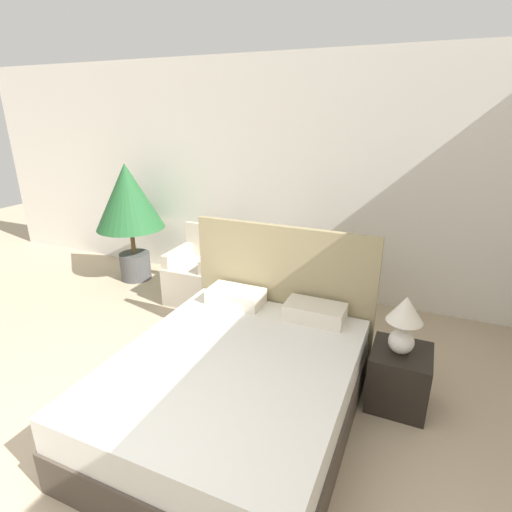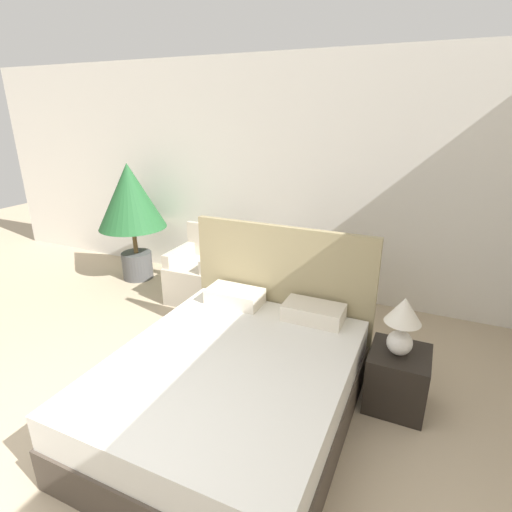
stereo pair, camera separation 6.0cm
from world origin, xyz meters
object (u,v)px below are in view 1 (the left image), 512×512
at_px(armchair_near_window_left, 198,277).
at_px(bed, 237,383).
at_px(armchair_near_window_right, 276,291).
at_px(table_lamp, 404,320).
at_px(nightstand, 399,377).
at_px(potted_palm, 128,203).

bearing_deg(armchair_near_window_left, bed, -51.88).
xyz_separation_m(bed, armchair_near_window_right, (-0.33, 1.69, -0.02)).
bearing_deg(armchair_near_window_left, table_lamp, -23.91).
distance_m(bed, nightstand, 1.31).
height_order(potted_palm, nightstand, potted_palm).
bearing_deg(armchair_near_window_left, armchair_near_window_right, -1.23).
bearing_deg(bed, armchair_near_window_left, 129.34).
bearing_deg(nightstand, table_lamp, -133.95).
xyz_separation_m(armchair_near_window_left, armchair_near_window_right, (1.06, -0.00, 0.00)).
bearing_deg(bed, potted_palm, 143.40).
relative_size(armchair_near_window_left, armchair_near_window_right, 1.00).
bearing_deg(nightstand, potted_palm, 161.68).
xyz_separation_m(armchair_near_window_right, nightstand, (1.45, -1.02, -0.05)).
xyz_separation_m(nightstand, table_lamp, (-0.02, -0.02, 0.53)).
distance_m(armchair_near_window_left, nightstand, 2.70).
relative_size(armchair_near_window_right, potted_palm, 0.56).
bearing_deg(potted_palm, table_lamp, -18.70).
height_order(armchair_near_window_left, potted_palm, potted_palm).
height_order(armchair_near_window_left, table_lamp, table_lamp).
distance_m(armchair_near_window_left, potted_palm, 1.42).
height_order(bed, armchair_near_window_right, bed).
relative_size(armchair_near_window_right, nightstand, 1.87).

